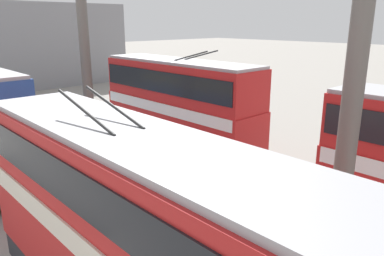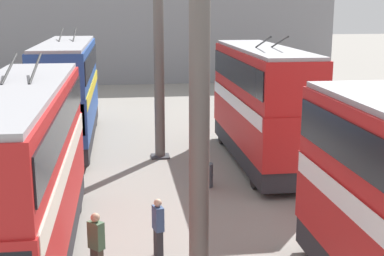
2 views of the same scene
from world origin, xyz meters
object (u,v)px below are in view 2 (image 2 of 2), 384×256
bus_right_mid (20,168)px  person_by_right_row (96,244)px  bus_right_far (68,86)px  oil_drum (206,175)px  bus_left_far (261,98)px  person_aisle_midway (158,226)px

bus_right_mid → person_by_right_row: size_ratio=6.00×
bus_right_far → oil_drum: 10.10m
bus_left_far → person_by_right_row: bearing=144.6°
person_by_right_row → person_aisle_midway: bearing=168.4°
bus_right_far → oil_drum: size_ratio=11.57×
bus_right_mid → bus_right_far: size_ratio=1.00×
bus_right_mid → person_by_right_row: bus_right_mid is taller
oil_drum → person_by_right_row: bearing=149.8°
bus_right_mid → person_by_right_row: (-0.87, -1.95, -1.88)m
bus_left_far → person_aisle_midway: bus_left_far is taller
bus_left_far → oil_drum: bus_left_far is taller
person_by_right_row → bus_right_far: bearing=-126.2°
person_aisle_midway → bus_right_far: bearing=-89.4°
oil_drum → bus_left_far: bearing=-45.1°
person_aisle_midway → person_by_right_row: (-1.06, 1.68, 0.05)m
bus_right_far → person_aisle_midway: 14.19m
bus_right_mid → person_aisle_midway: bearing=-87.1°
bus_left_far → bus_right_mid: bearing=135.1°
bus_right_mid → person_aisle_midway: 4.12m
bus_left_far → person_aisle_midway: (-8.72, 5.26, -2.06)m
bus_left_far → person_by_right_row: bus_left_far is taller
bus_right_mid → person_by_right_row: 2.84m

